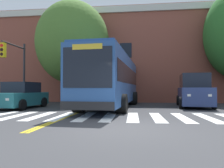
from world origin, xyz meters
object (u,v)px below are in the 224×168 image
Objects in this scene: city_bus at (112,80)px; street_tree_curbside_small at (73,43)px; car_navy_far_lane at (194,91)px; traffic_light_far_corner at (15,62)px; car_teal_near_lane at (21,96)px.

street_tree_curbside_small is at bearing 137.12° from city_bus.
traffic_light_far_corner is (-13.13, -0.38, 2.23)m from car_navy_far_lane.
car_navy_far_lane is at bearing 10.78° from car_teal_near_lane.
city_bus is 1.32× the size of street_tree_curbside_small.
car_navy_far_lane is 0.55× the size of street_tree_curbside_small.
city_bus is at bearing -172.15° from car_navy_far_lane.
car_navy_far_lane is 1.02× the size of traffic_light_far_corner.
street_tree_curbside_small is at bearing 163.01° from car_navy_far_lane.
car_navy_far_lane is at bearing 7.85° from city_bus.
car_navy_far_lane is 11.02m from street_tree_curbside_small.
car_teal_near_lane is at bearing -50.48° from traffic_light_far_corner.
traffic_light_far_corner is at bearing 129.52° from car_teal_near_lane.
street_tree_curbside_small reaches higher than traffic_light_far_corner.
city_bus reaches higher than car_teal_near_lane.
street_tree_curbside_small reaches higher than city_bus.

